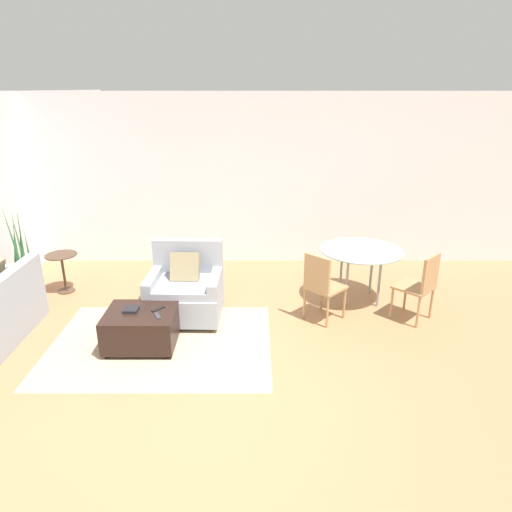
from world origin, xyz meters
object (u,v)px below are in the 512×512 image
at_px(tv_remote_secondary, 160,309).
at_px(ottoman, 143,327).
at_px(dining_chair_near_right, 423,283).
at_px(armchair, 187,291).
at_px(dining_table, 363,255).
at_px(potted_plant, 27,276).
at_px(book_stack, 133,309).
at_px(tv_remote_primary, 159,315).
at_px(dining_chair_near_left, 323,283).
at_px(side_table, 64,265).

bearing_deg(tv_remote_secondary, ottoman, -162.63).
bearing_deg(dining_chair_near_right, armchair, 177.81).
bearing_deg(dining_table, potted_plant, 177.67).
relative_size(armchair, tv_remote_secondary, 6.16).
bearing_deg(book_stack, ottoman, -14.05).
height_order(book_stack, tv_remote_primary, book_stack).
distance_m(dining_table, dining_chair_near_left, 0.89).
bearing_deg(dining_table, armchair, -167.75).
xyz_separation_m(ottoman, dining_chair_near_left, (2.12, 0.60, 0.28)).
xyz_separation_m(side_table, dining_chair_near_left, (3.58, -0.88, 0.11)).
relative_size(tv_remote_primary, potted_plant, 0.12).
distance_m(tv_remote_primary, side_table, 2.31).
bearing_deg(side_table, potted_plant, -172.44).
height_order(armchair, ottoman, armchair).
relative_size(ottoman, dining_chair_near_right, 0.87).
bearing_deg(armchair, dining_chair_near_left, -3.77).
relative_size(armchair, dining_chair_near_right, 1.06).
relative_size(dining_table, dining_chair_near_right, 1.24).
relative_size(book_stack, side_table, 0.29).
bearing_deg(side_table, ottoman, -45.28).
bearing_deg(dining_chair_near_right, tv_remote_secondary, -170.38).
distance_m(potted_plant, side_table, 0.55).
height_order(dining_table, dining_chair_near_left, dining_chair_near_left).
distance_m(tv_remote_secondary, dining_table, 2.80).
xyz_separation_m(tv_remote_primary, dining_chair_near_left, (1.90, 0.70, 0.09)).
relative_size(armchair, book_stack, 5.81).
height_order(potted_plant, dining_chair_near_left, potted_plant).
height_order(ottoman, book_stack, book_stack).
distance_m(book_stack, dining_chair_near_right, 3.51).
relative_size(potted_plant, side_table, 2.32).
height_order(tv_remote_primary, dining_chair_near_left, dining_chair_near_left).
xyz_separation_m(potted_plant, side_table, (0.53, 0.07, 0.14)).
relative_size(book_stack, tv_remote_secondary, 1.06).
distance_m(tv_remote_primary, potted_plant, 2.68).
distance_m(tv_remote_primary, tv_remote_secondary, 0.16).
xyz_separation_m(armchair, dining_table, (2.33, 0.51, 0.30)).
height_order(ottoman, side_table, side_table).
bearing_deg(tv_remote_primary, book_stack, 158.74).
xyz_separation_m(tv_remote_secondary, potted_plant, (-2.19, 1.35, -0.17)).
height_order(tv_remote_primary, tv_remote_secondary, same).
bearing_deg(dining_chair_near_left, dining_chair_near_right, 0.00).
distance_m(potted_plant, dining_chair_near_left, 4.20).
bearing_deg(armchair, tv_remote_secondary, -108.25).
height_order(armchair, dining_table, armchair).
relative_size(armchair, potted_plant, 0.71).
relative_size(book_stack, potted_plant, 0.12).
bearing_deg(potted_plant, ottoman, -35.21).
height_order(ottoman, dining_chair_near_left, dining_chair_near_left).
bearing_deg(book_stack, dining_table, 22.69).
relative_size(tv_remote_primary, dining_chair_near_left, 0.17).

